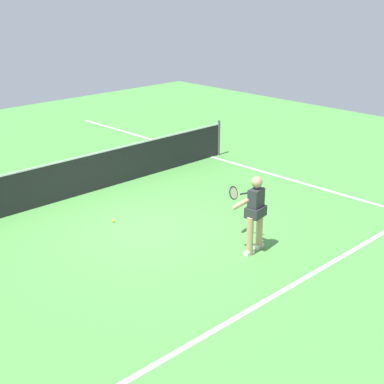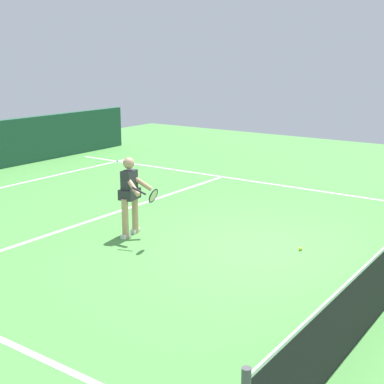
% 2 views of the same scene
% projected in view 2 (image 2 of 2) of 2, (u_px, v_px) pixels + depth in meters
% --- Properties ---
extents(ground_plane, '(26.72, 26.72, 0.00)m').
position_uv_depth(ground_plane, '(255.00, 248.00, 10.05)').
color(ground_plane, '#4C9342').
extents(service_line_marking, '(9.49, 0.10, 0.01)m').
position_uv_depth(service_line_marking, '(108.00, 215.00, 12.10)').
color(service_line_marking, white).
rests_on(service_line_marking, ground).
extents(sideline_left_marking, '(0.10, 18.56, 0.01)m').
position_uv_depth(sideline_left_marking, '(346.00, 195.00, 13.81)').
color(sideline_left_marking, white).
rests_on(sideline_left_marking, ground).
extents(sideline_right_marking, '(0.10, 18.56, 0.01)m').
position_uv_depth(sideline_right_marking, '(54.00, 364.00, 6.28)').
color(sideline_right_marking, white).
rests_on(sideline_right_marking, ground).
extents(tennis_player, '(0.71, 1.02, 1.55)m').
position_uv_depth(tennis_player, '(131.00, 194.00, 10.54)').
color(tennis_player, tan).
rests_on(tennis_player, ground).
extents(tennis_ball_near, '(0.07, 0.07, 0.07)m').
position_uv_depth(tennis_ball_near, '(300.00, 249.00, 9.92)').
color(tennis_ball_near, '#D1E533').
rests_on(tennis_ball_near, ground).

